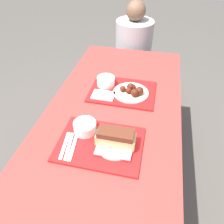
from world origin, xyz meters
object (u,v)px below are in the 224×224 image
object	(u,v)px
brisket_sandwich_plate	(116,140)
person_seated_across	(134,46)
tray_near	(100,144)
bowl_coleslaw_near	(85,126)
wings_plate_far	(132,91)
bowl_coleslaw_far	(106,81)
tray_far	(122,92)

from	to	relation	value
brisket_sandwich_plate	person_seated_across	xyz separation A→B (m)	(-0.10, 1.31, -0.12)
tray_near	bowl_coleslaw_near	xyz separation A→B (m)	(-0.10, 0.07, 0.04)
tray_near	wings_plate_far	xyz separation A→B (m)	(0.09, 0.44, 0.03)
wings_plate_far	bowl_coleslaw_near	bearing A→B (deg)	-116.38
bowl_coleslaw_near	tray_near	bearing A→B (deg)	-34.07
bowl_coleslaw_near	wings_plate_far	bearing A→B (deg)	63.62
tray_near	bowl_coleslaw_far	xyz separation A→B (m)	(-0.09, 0.50, 0.04)
bowl_coleslaw_near	person_seated_across	size ratio (longest dim) A/B	0.17
bowl_coleslaw_near	brisket_sandwich_plate	size ratio (longest dim) A/B	0.62
tray_near	bowl_coleslaw_far	world-z (taller)	bowl_coleslaw_far
bowl_coleslaw_near	wings_plate_far	world-z (taller)	wings_plate_far
bowl_coleslaw_near	person_seated_across	distance (m)	1.26
tray_near	tray_far	bearing A→B (deg)	86.61
tray_near	bowl_coleslaw_far	bearing A→B (deg)	100.57
brisket_sandwich_plate	person_seated_across	bearing A→B (deg)	94.29
wings_plate_far	person_seated_across	xyz separation A→B (m)	(-0.11, 0.87, -0.10)
wings_plate_far	person_seated_across	distance (m)	0.89
person_seated_across	tray_near	bearing A→B (deg)	-89.07
bowl_coleslaw_near	person_seated_across	xyz separation A→B (m)	(0.08, 1.25, -0.11)
tray_near	person_seated_across	distance (m)	1.32
bowl_coleslaw_far	wings_plate_far	bearing A→B (deg)	-18.27
brisket_sandwich_plate	tray_far	bearing A→B (deg)	96.27
tray_near	wings_plate_far	bearing A→B (deg)	78.42
bowl_coleslaw_far	tray_far	bearing A→B (deg)	-20.37
tray_near	bowl_coleslaw_far	size ratio (longest dim) A/B	3.54
bowl_coleslaw_far	person_seated_across	size ratio (longest dim) A/B	0.17
brisket_sandwich_plate	wings_plate_far	size ratio (longest dim) A/B	0.85
tray_near	person_seated_across	xyz separation A→B (m)	(-0.02, 1.32, -0.07)
tray_far	person_seated_across	world-z (taller)	person_seated_across
tray_near	brisket_sandwich_plate	world-z (taller)	brisket_sandwich_plate
brisket_sandwich_plate	bowl_coleslaw_far	size ratio (longest dim) A/B	1.62
tray_near	brisket_sandwich_plate	xyz separation A→B (m)	(0.08, 0.00, 0.05)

